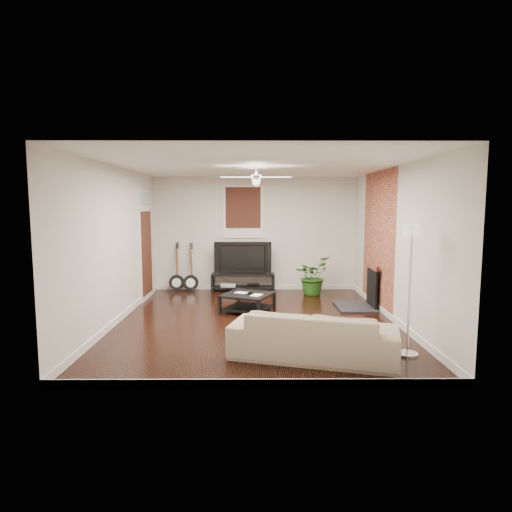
{
  "coord_description": "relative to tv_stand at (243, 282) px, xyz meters",
  "views": [
    {
      "loc": [
        -0.06,
        -7.79,
        2.11
      ],
      "look_at": [
        0.0,
        0.4,
        1.15
      ],
      "focal_mm": 30.48,
      "sensor_mm": 36.0,
      "label": 1
    }
  ],
  "objects": [
    {
      "name": "room",
      "position": [
        0.31,
        -2.78,
        1.18
      ],
      "size": [
        5.01,
        6.01,
        2.81
      ],
      "color": "black",
      "rests_on": "ground"
    },
    {
      "name": "brick_accent",
      "position": [
        2.79,
        -1.78,
        1.18
      ],
      "size": [
        0.02,
        2.2,
        2.8
      ],
      "primitive_type": "cube",
      "color": "brown",
      "rests_on": "floor"
    },
    {
      "name": "fireplace",
      "position": [
        2.51,
        -1.78,
        0.24
      ],
      "size": [
        0.8,
        1.1,
        0.92
      ],
      "primitive_type": "cube",
      "color": "black",
      "rests_on": "floor"
    },
    {
      "name": "window_back",
      "position": [
        0.01,
        0.19,
        1.73
      ],
      "size": [
        1.0,
        0.06,
        1.3
      ],
      "primitive_type": "cube",
      "color": "black",
      "rests_on": "wall_back"
    },
    {
      "name": "door_left",
      "position": [
        -2.15,
        -0.88,
        1.03
      ],
      "size": [
        0.08,
        1.0,
        2.5
      ],
      "primitive_type": "cube",
      "color": "white",
      "rests_on": "wall_left"
    },
    {
      "name": "tv_stand",
      "position": [
        0.0,
        0.0,
        0.0
      ],
      "size": [
        1.55,
        0.41,
        0.43
      ],
      "primitive_type": "cube",
      "color": "black",
      "rests_on": "floor"
    },
    {
      "name": "tv",
      "position": [
        0.0,
        0.02,
        0.62
      ],
      "size": [
        1.39,
        0.18,
        0.8
      ],
      "primitive_type": "imported",
      "color": "black",
      "rests_on": "tv_stand"
    },
    {
      "name": "coffee_table",
      "position": [
        0.14,
        -2.12,
        -0.03
      ],
      "size": [
        1.15,
        1.15,
        0.37
      ],
      "primitive_type": "cube",
      "rotation": [
        0.0,
        0.0,
        -0.41
      ],
      "color": "black",
      "rests_on": "floor"
    },
    {
      "name": "sofa",
      "position": [
        1.08,
        -4.74,
        0.11
      ],
      "size": [
        2.43,
        1.48,
        0.66
      ],
      "primitive_type": "imported",
      "rotation": [
        0.0,
        0.0,
        2.86
      ],
      "color": "tan",
      "rests_on": "floor"
    },
    {
      "name": "floor_lamp",
      "position": [
        2.43,
        -4.64,
        0.71
      ],
      "size": [
        0.38,
        0.38,
        1.86
      ],
      "primitive_type": null,
      "rotation": [
        0.0,
        0.0,
        -0.28
      ],
      "color": "silver",
      "rests_on": "floor"
    },
    {
      "name": "potted_plant",
      "position": [
        1.65,
        -0.44,
        0.24
      ],
      "size": [
        1.06,
        1.08,
        0.91
      ],
      "primitive_type": "imported",
      "rotation": [
        0.0,
        0.0,
        0.92
      ],
      "color": "#225317",
      "rests_on": "floor"
    },
    {
      "name": "guitar_left",
      "position": [
        -1.63,
        -0.03,
        0.39
      ],
      "size": [
        0.42,
        0.33,
        1.22
      ],
      "primitive_type": null,
      "rotation": [
        0.0,
        0.0,
        0.17
      ],
      "color": "black",
      "rests_on": "floor"
    },
    {
      "name": "guitar_right",
      "position": [
        -1.28,
        -0.06,
        0.39
      ],
      "size": [
        0.44,
        0.36,
        1.22
      ],
      "primitive_type": null,
      "rotation": [
        0.0,
        0.0,
        0.28
      ],
      "color": "black",
      "rests_on": "floor"
    },
    {
      "name": "ceiling_fan",
      "position": [
        0.31,
        -2.78,
        2.38
      ],
      "size": [
        1.24,
        1.24,
        0.32
      ],
      "primitive_type": null,
      "color": "white",
      "rests_on": "ceiling"
    }
  ]
}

